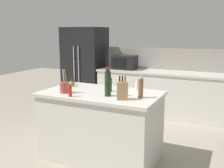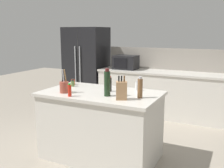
{
  "view_description": "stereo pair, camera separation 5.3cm",
  "coord_description": "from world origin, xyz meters",
  "px_view_note": "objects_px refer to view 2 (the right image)",
  "views": [
    {
      "loc": [
        1.61,
        -3.05,
        1.75
      ],
      "look_at": [
        0.0,
        0.35,
        0.99
      ],
      "focal_mm": 42.0,
      "sensor_mm": 36.0,
      "label": 1
    },
    {
      "loc": [
        1.66,
        -3.03,
        1.75
      ],
      "look_at": [
        0.0,
        0.35,
        0.99
      ],
      "focal_mm": 42.0,
      "sensor_mm": 36.0,
      "label": 2
    }
  ],
  "objects_px": {
    "knife_block": "(121,90)",
    "soy_sauce_bottle": "(110,84)",
    "refrigerator": "(87,67)",
    "pepper_grinder": "(140,88)",
    "hot_sauce_bottle": "(70,90)",
    "wine_bottle": "(107,83)",
    "salt_shaker": "(137,86)",
    "spice_jar_oregano": "(73,83)",
    "microwave": "(126,62)",
    "spice_jar_paprika": "(73,82)",
    "utensil_crock": "(64,87)"
  },
  "relations": [
    {
      "from": "spice_jar_oregano",
      "to": "salt_shaker",
      "type": "distance_m",
      "value": 0.97
    },
    {
      "from": "refrigerator",
      "to": "wine_bottle",
      "type": "bearing_deg",
      "value": -53.38
    },
    {
      "from": "microwave",
      "to": "soy_sauce_bottle",
      "type": "relative_size",
      "value": 2.36
    },
    {
      "from": "salt_shaker",
      "to": "refrigerator",
      "type": "bearing_deg",
      "value": 136.06
    },
    {
      "from": "utensil_crock",
      "to": "pepper_grinder",
      "type": "relative_size",
      "value": 1.2
    },
    {
      "from": "utensil_crock",
      "to": "wine_bottle",
      "type": "distance_m",
      "value": 0.61
    },
    {
      "from": "utensil_crock",
      "to": "salt_shaker",
      "type": "relative_size",
      "value": 2.43
    },
    {
      "from": "utensil_crock",
      "to": "hot_sauce_bottle",
      "type": "distance_m",
      "value": 0.23
    },
    {
      "from": "utensil_crock",
      "to": "hot_sauce_bottle",
      "type": "relative_size",
      "value": 1.92
    },
    {
      "from": "refrigerator",
      "to": "knife_block",
      "type": "bearing_deg",
      "value": -50.88
    },
    {
      "from": "refrigerator",
      "to": "pepper_grinder",
      "type": "height_order",
      "value": "refrigerator"
    },
    {
      "from": "refrigerator",
      "to": "soy_sauce_bottle",
      "type": "height_order",
      "value": "refrigerator"
    },
    {
      "from": "hot_sauce_bottle",
      "to": "spice_jar_oregano",
      "type": "relative_size",
      "value": 1.74
    },
    {
      "from": "refrigerator",
      "to": "hot_sauce_bottle",
      "type": "xyz_separation_m",
      "value": [
        1.37,
        -2.62,
        0.1
      ]
    },
    {
      "from": "knife_block",
      "to": "utensil_crock",
      "type": "bearing_deg",
      "value": 155.09
    },
    {
      "from": "wine_bottle",
      "to": "refrigerator",
      "type": "bearing_deg",
      "value": 126.62
    },
    {
      "from": "wine_bottle",
      "to": "soy_sauce_bottle",
      "type": "xyz_separation_m",
      "value": [
        -0.09,
        0.25,
        -0.07
      ]
    },
    {
      "from": "utensil_crock",
      "to": "pepper_grinder",
      "type": "height_order",
      "value": "utensil_crock"
    },
    {
      "from": "microwave",
      "to": "hot_sauce_bottle",
      "type": "distance_m",
      "value": 2.6
    },
    {
      "from": "spice_jar_oregano",
      "to": "soy_sauce_bottle",
      "type": "height_order",
      "value": "soy_sauce_bottle"
    },
    {
      "from": "refrigerator",
      "to": "wine_bottle",
      "type": "height_order",
      "value": "refrigerator"
    },
    {
      "from": "spice_jar_oregano",
      "to": "salt_shaker",
      "type": "xyz_separation_m",
      "value": [
        0.96,
        0.16,
        0.02
      ]
    },
    {
      "from": "microwave",
      "to": "salt_shaker",
      "type": "xyz_separation_m",
      "value": [
        0.97,
        -1.88,
        -0.09
      ]
    },
    {
      "from": "knife_block",
      "to": "soy_sauce_bottle",
      "type": "height_order",
      "value": "knife_block"
    },
    {
      "from": "utensil_crock",
      "to": "spice_jar_paprika",
      "type": "height_order",
      "value": "utensil_crock"
    },
    {
      "from": "microwave",
      "to": "pepper_grinder",
      "type": "relative_size",
      "value": 1.86
    },
    {
      "from": "spice_jar_oregano",
      "to": "pepper_grinder",
      "type": "bearing_deg",
      "value": -10.4
    },
    {
      "from": "utensil_crock",
      "to": "salt_shaker",
      "type": "bearing_deg",
      "value": 33.94
    },
    {
      "from": "hot_sauce_bottle",
      "to": "soy_sauce_bottle",
      "type": "height_order",
      "value": "soy_sauce_bottle"
    },
    {
      "from": "pepper_grinder",
      "to": "spice_jar_oregano",
      "type": "xyz_separation_m",
      "value": [
        -1.14,
        0.21,
        -0.08
      ]
    },
    {
      "from": "knife_block",
      "to": "hot_sauce_bottle",
      "type": "xyz_separation_m",
      "value": [
        -0.65,
        -0.15,
        -0.03
      ]
    },
    {
      "from": "spice_jar_oregano",
      "to": "spice_jar_paprika",
      "type": "height_order",
      "value": "spice_jar_paprika"
    },
    {
      "from": "microwave",
      "to": "spice_jar_paprika",
      "type": "height_order",
      "value": "microwave"
    },
    {
      "from": "pepper_grinder",
      "to": "utensil_crock",
      "type": "bearing_deg",
      "value": -169.67
    },
    {
      "from": "hot_sauce_bottle",
      "to": "wine_bottle",
      "type": "distance_m",
      "value": 0.48
    },
    {
      "from": "refrigerator",
      "to": "salt_shaker",
      "type": "relative_size",
      "value": 13.98
    },
    {
      "from": "microwave",
      "to": "hot_sauce_bottle",
      "type": "relative_size",
      "value": 2.99
    },
    {
      "from": "pepper_grinder",
      "to": "hot_sauce_bottle",
      "type": "distance_m",
      "value": 0.89
    },
    {
      "from": "microwave",
      "to": "hot_sauce_bottle",
      "type": "height_order",
      "value": "microwave"
    },
    {
      "from": "wine_bottle",
      "to": "soy_sauce_bottle",
      "type": "height_order",
      "value": "wine_bottle"
    },
    {
      "from": "soy_sauce_bottle",
      "to": "utensil_crock",
      "type": "bearing_deg",
      "value": -145.86
    },
    {
      "from": "hot_sauce_bottle",
      "to": "salt_shaker",
      "type": "xyz_separation_m",
      "value": [
        0.64,
        0.69,
        -0.02
      ]
    },
    {
      "from": "pepper_grinder",
      "to": "knife_block",
      "type": "bearing_deg",
      "value": -134.83
    },
    {
      "from": "salt_shaker",
      "to": "wine_bottle",
      "type": "xyz_separation_m",
      "value": [
        -0.23,
        -0.46,
        0.1
      ]
    },
    {
      "from": "microwave",
      "to": "spice_jar_paprika",
      "type": "distance_m",
      "value": 1.94
    },
    {
      "from": "refrigerator",
      "to": "knife_block",
      "type": "xyz_separation_m",
      "value": [
        2.02,
        -2.48,
        0.13
      ]
    },
    {
      "from": "refrigerator",
      "to": "spice_jar_paprika",
      "type": "bearing_deg",
      "value": -63.77
    },
    {
      "from": "knife_block",
      "to": "soy_sauce_bottle",
      "type": "bearing_deg",
      "value": 108.9
    },
    {
      "from": "hot_sauce_bottle",
      "to": "wine_bottle",
      "type": "bearing_deg",
      "value": 28.67
    },
    {
      "from": "salt_shaker",
      "to": "microwave",
      "type": "bearing_deg",
      "value": 117.36
    }
  ]
}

